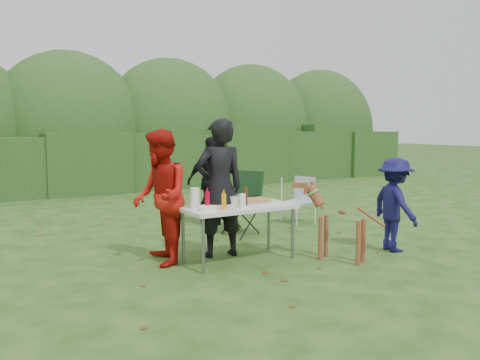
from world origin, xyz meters
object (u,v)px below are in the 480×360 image
camping_chair (240,203)px  paper_towel_roll (195,198)px  lawn_chair (298,200)px  beer_bottle (245,196)px  person_cook (219,188)px  ketchup_bottle (207,201)px  child (395,205)px  person_black_puffy (213,181)px  dog (342,224)px  folding_table (239,210)px  person_red_jacket (160,197)px  mustard_bottle (224,202)px

camping_chair → paper_towel_roll: bearing=13.3°
lawn_chair → beer_bottle: 2.87m
person_cook → ketchup_bottle: 0.56m
child → lawn_chair: size_ratio=1.57×
child → ketchup_bottle: bearing=87.5°
ketchup_bottle → paper_towel_roll: bearing=118.9°
person_black_puffy → person_cook: bearing=74.9°
child → dog: (-1.03, -0.02, -0.17)m
person_black_puffy → beer_bottle: 2.53m
paper_towel_roll → dog: bearing=-26.7°
person_black_puffy → dog: (0.23, -3.12, -0.30)m
folding_table → lawn_chair: size_ratio=1.76×
person_red_jacket → lawn_chair: size_ratio=2.06×
person_cook → beer_bottle: bearing=127.3°
dog → lawn_chair: size_ratio=1.24×
person_red_jacket → ketchup_bottle: 0.63m
paper_towel_roll → person_red_jacket: bearing=143.5°
beer_bottle → paper_towel_roll: size_ratio=0.92×
ketchup_bottle → beer_bottle: 0.59m
person_black_puffy → beer_bottle: person_black_puffy is taller
camping_chair → lawn_chair: 1.48m
beer_bottle → camping_chair: bearing=60.4°
lawn_chair → dog: bearing=46.3°
person_black_puffy → mustard_bottle: bearing=75.4°
dog → beer_bottle: (-1.05, 0.73, 0.36)m
folding_table → ketchup_bottle: 0.51m
person_black_puffy → ketchup_bottle: person_black_puffy is taller
person_cook → paper_towel_roll: size_ratio=7.27×
person_cook → ketchup_bottle: person_cook is taller
person_red_jacket → paper_towel_roll: 0.45m
lawn_chair → child: bearing=68.4°
folding_table → beer_bottle: bearing=0.1°
person_cook → person_black_puffy: 2.28m
dog → paper_towel_roll: (-1.73, 0.87, 0.37)m
person_red_jacket → ketchup_bottle: bearing=59.4°
camping_chair → lawn_chair: camping_chair is taller
folding_table → ketchup_bottle: size_ratio=6.82×
beer_bottle → paper_towel_roll: (-0.68, 0.14, 0.01)m
dog → mustard_bottle: (-1.47, 0.57, 0.34)m
lawn_chair → ketchup_bottle: bearing=14.1°
child → camping_chair: 2.48m
person_red_jacket → folding_table: bearing=79.7°
mustard_bottle → ketchup_bottle: bearing=140.3°
camping_chair → mustard_bottle: camping_chair is taller
folding_table → dog: dog is taller
folding_table → mustard_bottle: (-0.32, -0.16, 0.15)m
folding_table → child: size_ratio=1.12×
folding_table → person_black_puffy: bearing=68.9°
child → lawn_chair: (0.18, 2.42, -0.24)m
person_black_puffy → child: bearing=123.5°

